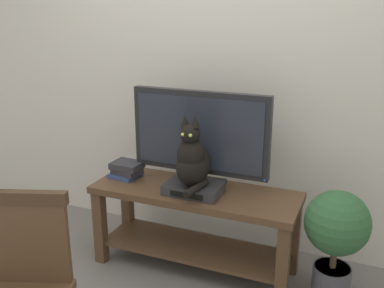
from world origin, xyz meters
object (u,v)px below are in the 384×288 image
at_px(tv, 200,136).
at_px(potted_plant, 336,235).
at_px(media_box, 193,189).
at_px(cat, 193,160).
at_px(book_stack, 127,170).
at_px(wooden_chair, 16,283).
at_px(tv_stand, 195,214).

distance_m(tv, potted_plant, 1.00).
distance_m(media_box, cat, 0.20).
bearing_deg(cat, book_stack, 169.44).
xyz_separation_m(cat, book_stack, (-0.53, 0.10, -0.17)).
relative_size(wooden_chair, book_stack, 4.19).
height_order(wooden_chair, book_stack, wooden_chair).
distance_m(cat, potted_plant, 0.93).
relative_size(tv, wooden_chair, 0.99).
xyz_separation_m(media_box, wooden_chair, (-0.38, -1.12, -0.07)).
relative_size(tv, cat, 2.02).
distance_m(tv_stand, cat, 0.41).
bearing_deg(media_box, book_stack, 171.18).
xyz_separation_m(cat, wooden_chair, (-0.38, -1.10, -0.26)).
height_order(tv_stand, wooden_chair, wooden_chair).
bearing_deg(media_box, wooden_chair, -108.93).
distance_m(tv, cat, 0.19).
relative_size(tv_stand, potted_plant, 1.89).
height_order(tv, wooden_chair, tv).
relative_size(media_box, wooden_chair, 0.39).
bearing_deg(tv_stand, cat, -79.08).
relative_size(book_stack, potted_plant, 0.31).
bearing_deg(potted_plant, cat, -177.77).
bearing_deg(potted_plant, tv, 172.24).
distance_m(tv, book_stack, 0.59).
bearing_deg(potted_plant, media_box, -178.88).
distance_m(wooden_chair, potted_plant, 1.69).
relative_size(tv_stand, wooden_chair, 1.46).
height_order(media_box, book_stack, book_stack).
height_order(wooden_chair, potted_plant, wooden_chair).
bearing_deg(potted_plant, book_stack, 177.33).
distance_m(cat, book_stack, 0.56).
xyz_separation_m(tv_stand, tv, (0.00, 0.08, 0.51)).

